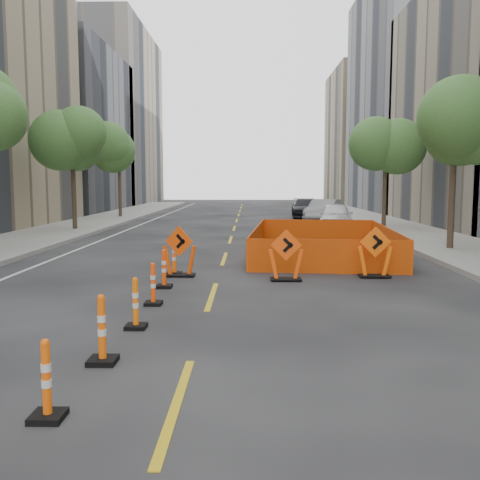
{
  "coord_description": "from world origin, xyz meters",
  "views": [
    {
      "loc": [
        0.86,
        -8.06,
        2.63
      ],
      "look_at": [
        0.61,
        5.86,
        1.1
      ],
      "focal_mm": 40.0,
      "sensor_mm": 36.0,
      "label": 1
    }
  ],
  "objects_px": {
    "channelizer_3": "(136,303)",
    "chevron_sign_right": "(375,252)",
    "parked_car_mid": "(324,211)",
    "parked_car_far": "(305,208)",
    "channelizer_1": "(46,379)",
    "channelizer_6": "(174,257)",
    "channelizer_4": "(153,284)",
    "chevron_sign_left": "(179,251)",
    "chevron_sign_center": "(286,255)",
    "channelizer_2": "(102,329)",
    "parked_car_near": "(336,216)",
    "channelizer_5": "(164,269)"
  },
  "relations": [
    {
      "from": "chevron_sign_center",
      "to": "parked_car_far",
      "type": "bearing_deg",
      "value": 90.4
    },
    {
      "from": "channelizer_4",
      "to": "chevron_sign_left",
      "type": "height_order",
      "value": "chevron_sign_left"
    },
    {
      "from": "channelizer_3",
      "to": "chevron_sign_right",
      "type": "xyz_separation_m",
      "value": [
        5.48,
        5.24,
        0.24
      ]
    },
    {
      "from": "channelizer_3",
      "to": "chevron_sign_left",
      "type": "relative_size",
      "value": 0.66
    },
    {
      "from": "parked_car_mid",
      "to": "parked_car_far",
      "type": "relative_size",
      "value": 0.96
    },
    {
      "from": "channelizer_3",
      "to": "chevron_sign_left",
      "type": "bearing_deg",
      "value": 89.0
    },
    {
      "from": "parked_car_far",
      "to": "chevron_sign_center",
      "type": "bearing_deg",
      "value": -93.71
    },
    {
      "from": "channelizer_4",
      "to": "channelizer_6",
      "type": "xyz_separation_m",
      "value": [
        -0.07,
        3.69,
        0.05
      ]
    },
    {
      "from": "chevron_sign_left",
      "to": "parked_car_far",
      "type": "bearing_deg",
      "value": 99.1
    },
    {
      "from": "chevron_sign_right",
      "to": "parked_car_mid",
      "type": "relative_size",
      "value": 0.31
    },
    {
      "from": "channelizer_3",
      "to": "parked_car_mid",
      "type": "xyz_separation_m",
      "value": [
        6.8,
        24.81,
        0.28
      ]
    },
    {
      "from": "channelizer_6",
      "to": "chevron_sign_center",
      "type": "bearing_deg",
      "value": -14.98
    },
    {
      "from": "chevron_sign_right",
      "to": "parked_car_mid",
      "type": "xyz_separation_m",
      "value": [
        1.32,
        19.57,
        0.05
      ]
    },
    {
      "from": "chevron_sign_left",
      "to": "parked_car_near",
      "type": "xyz_separation_m",
      "value": [
        6.64,
        14.43,
        0.03
      ]
    },
    {
      "from": "parked_car_far",
      "to": "channelizer_1",
      "type": "bearing_deg",
      "value": -97.31
    },
    {
      "from": "chevron_sign_right",
      "to": "channelizer_6",
      "type": "bearing_deg",
      "value": 175.88
    },
    {
      "from": "channelizer_1",
      "to": "chevron_sign_right",
      "type": "distance_m",
      "value": 10.59
    },
    {
      "from": "channelizer_4",
      "to": "chevron_sign_left",
      "type": "distance_m",
      "value": 3.48
    },
    {
      "from": "channelizer_1",
      "to": "parked_car_mid",
      "type": "bearing_deg",
      "value": 76.22
    },
    {
      "from": "parked_car_far",
      "to": "channelizer_2",
      "type": "bearing_deg",
      "value": -97.72
    },
    {
      "from": "chevron_sign_right",
      "to": "channelizer_2",
      "type": "bearing_deg",
      "value": -129.21
    },
    {
      "from": "channelizer_6",
      "to": "parked_car_far",
      "type": "height_order",
      "value": "parked_car_far"
    },
    {
      "from": "channelizer_6",
      "to": "channelizer_3",
      "type": "bearing_deg",
      "value": -89.12
    },
    {
      "from": "channelizer_4",
      "to": "channelizer_2",
      "type": "bearing_deg",
      "value": -91.15
    },
    {
      "from": "channelizer_3",
      "to": "chevron_sign_center",
      "type": "height_order",
      "value": "chevron_sign_center"
    },
    {
      "from": "channelizer_3",
      "to": "parked_car_mid",
      "type": "distance_m",
      "value": 25.72
    },
    {
      "from": "chevron_sign_right",
      "to": "parked_car_near",
      "type": "height_order",
      "value": "parked_car_near"
    },
    {
      "from": "channelizer_4",
      "to": "parked_car_mid",
      "type": "relative_size",
      "value": 0.2
    },
    {
      "from": "chevron_sign_center",
      "to": "chevron_sign_right",
      "type": "relative_size",
      "value": 0.98
    },
    {
      "from": "chevron_sign_center",
      "to": "parked_car_far",
      "type": "distance_m",
      "value": 25.54
    },
    {
      "from": "channelizer_1",
      "to": "chevron_sign_left",
      "type": "height_order",
      "value": "chevron_sign_left"
    },
    {
      "from": "channelizer_1",
      "to": "channelizer_3",
      "type": "relative_size",
      "value": 0.98
    },
    {
      "from": "channelizer_6",
      "to": "parked_car_near",
      "type": "height_order",
      "value": "parked_car_near"
    },
    {
      "from": "channelizer_4",
      "to": "chevron_sign_right",
      "type": "xyz_separation_m",
      "value": [
        5.5,
        3.39,
        0.25
      ]
    },
    {
      "from": "channelizer_4",
      "to": "parked_car_mid",
      "type": "bearing_deg",
      "value": 73.47
    },
    {
      "from": "channelizer_3",
      "to": "channelizer_4",
      "type": "relative_size",
      "value": 1.02
    },
    {
      "from": "channelizer_3",
      "to": "parked_car_far",
      "type": "distance_m",
      "value": 30.68
    },
    {
      "from": "channelizer_4",
      "to": "parked_car_far",
      "type": "bearing_deg",
      "value": 77.73
    },
    {
      "from": "channelizer_2",
      "to": "parked_car_far",
      "type": "bearing_deg",
      "value": 78.99
    },
    {
      "from": "channelizer_2",
      "to": "parked_car_mid",
      "type": "relative_size",
      "value": 0.22
    },
    {
      "from": "channelizer_4",
      "to": "channelizer_6",
      "type": "height_order",
      "value": "channelizer_6"
    },
    {
      "from": "parked_car_mid",
      "to": "channelizer_6",
      "type": "bearing_deg",
      "value": -87.98
    },
    {
      "from": "channelizer_6",
      "to": "chevron_sign_center",
      "type": "xyz_separation_m",
      "value": [
        3.09,
        -0.83,
        0.18
      ]
    },
    {
      "from": "channelizer_1",
      "to": "channelizer_3",
      "type": "distance_m",
      "value": 3.7
    },
    {
      "from": "channelizer_6",
      "to": "parked_car_mid",
      "type": "xyz_separation_m",
      "value": [
        6.88,
        19.27,
        0.24
      ]
    },
    {
      "from": "channelizer_1",
      "to": "channelizer_5",
      "type": "xyz_separation_m",
      "value": [
        0.12,
        7.39,
        0.02
      ]
    },
    {
      "from": "channelizer_2",
      "to": "channelizer_3",
      "type": "bearing_deg",
      "value": 87.13
    },
    {
      "from": "chevron_sign_right",
      "to": "chevron_sign_left",
      "type": "bearing_deg",
      "value": 178.16
    },
    {
      "from": "channelizer_3",
      "to": "chevron_sign_right",
      "type": "distance_m",
      "value": 7.59
    },
    {
      "from": "channelizer_1",
      "to": "channelizer_6",
      "type": "relative_size",
      "value": 0.9
    }
  ]
}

